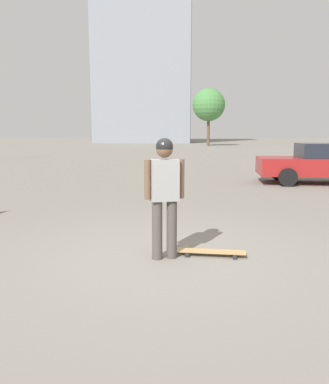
% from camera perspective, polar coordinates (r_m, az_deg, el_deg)
% --- Properties ---
extents(ground_plane, '(220.00, 220.00, 0.00)m').
position_cam_1_polar(ground_plane, '(5.32, -0.00, -10.05)').
color(ground_plane, gray).
extents(person, '(0.30, 0.53, 1.67)m').
position_cam_1_polar(person, '(5.09, -0.00, 0.47)').
color(person, '#4C4742').
rests_on(person, ground_plane).
extents(skateboard, '(0.30, 0.98, 0.07)m').
position_cam_1_polar(skateboard, '(5.44, 7.09, -9.01)').
color(skateboard, tan).
rests_on(skateboard, ground_plane).
extents(car_parked_near, '(2.06, 4.50, 1.38)m').
position_cam_1_polar(car_parked_near, '(13.95, 23.33, 4.09)').
color(car_parked_near, maroon).
rests_on(car_parked_near, ground_plane).
extents(building_block_distant, '(11.02, 15.91, 34.52)m').
position_cam_1_polar(building_block_distant, '(68.12, -3.13, 22.22)').
color(building_block_distant, gray).
rests_on(building_block_distant, ground_plane).
extents(tree_distant, '(4.17, 4.17, 7.33)m').
position_cam_1_polar(tree_distant, '(49.45, 6.77, 13.05)').
color(tree_distant, brown).
rests_on(tree_distant, ground_plane).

